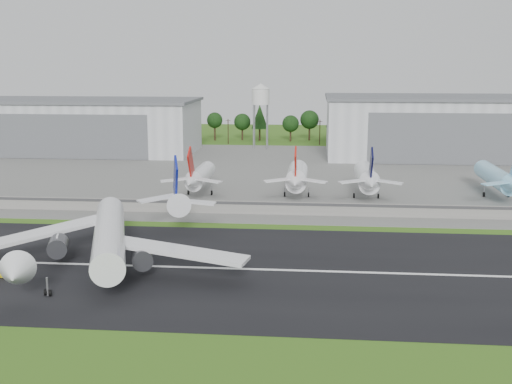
# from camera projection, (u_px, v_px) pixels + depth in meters

# --- Properties ---
(ground) EXTENTS (600.00, 600.00, 0.00)m
(ground) POSITION_uv_depth(u_px,v_px,m) (199.00, 286.00, 112.87)
(ground) COLOR #305C15
(ground) RESTS_ON ground
(runway) EXTENTS (320.00, 60.00, 0.10)m
(runway) POSITION_uv_depth(u_px,v_px,m) (209.00, 268.00, 122.62)
(runway) COLOR black
(runway) RESTS_ON ground
(runway_centerline) EXTENTS (220.00, 1.00, 0.02)m
(runway_centerline) POSITION_uv_depth(u_px,v_px,m) (209.00, 268.00, 122.60)
(runway_centerline) COLOR white
(runway_centerline) RESTS_ON runway
(apron) EXTENTS (320.00, 150.00, 0.10)m
(apron) POSITION_uv_depth(u_px,v_px,m) (259.00, 172.00, 229.97)
(apron) COLOR slate
(apron) RESTS_ON ground
(blast_fence) EXTENTS (240.00, 0.61, 3.50)m
(blast_fence) POSITION_uv_depth(u_px,v_px,m) (237.00, 207.00, 166.17)
(blast_fence) COLOR gray
(blast_fence) RESTS_ON ground
(hangar_west) EXTENTS (97.00, 44.00, 23.20)m
(hangar_west) POSITION_uv_depth(u_px,v_px,m) (85.00, 126.00, 278.75)
(hangar_west) COLOR silver
(hangar_west) RESTS_ON ground
(hangar_east) EXTENTS (102.00, 47.00, 25.20)m
(hangar_east) POSITION_uv_depth(u_px,v_px,m) (449.00, 127.00, 264.52)
(hangar_east) COLOR silver
(hangar_east) RESTS_ON ground
(water_tower) EXTENTS (8.40, 8.40, 29.40)m
(water_tower) POSITION_uv_depth(u_px,v_px,m) (261.00, 94.00, 288.99)
(water_tower) COLOR #99999E
(water_tower) RESTS_ON ground
(utility_poles) EXTENTS (230.00, 3.00, 12.00)m
(utility_poles) POSITION_uv_depth(u_px,v_px,m) (274.00, 144.00, 308.05)
(utility_poles) COLOR black
(utility_poles) RESTS_ON ground
(treeline) EXTENTS (320.00, 16.00, 22.00)m
(treeline) POSITION_uv_depth(u_px,v_px,m) (276.00, 141.00, 322.69)
(treeline) COLOR black
(treeline) RESTS_ON ground
(main_airliner) EXTENTS (54.72, 58.03, 18.17)m
(main_airliner) POSITION_uv_depth(u_px,v_px,m) (108.00, 242.00, 123.00)
(main_airliner) COLOR white
(main_airliner) RESTS_ON runway
(ground_vehicle) EXTENTS (5.04, 2.79, 1.33)m
(ground_vehicle) POSITION_uv_depth(u_px,v_px,m) (2.00, 273.00, 117.37)
(ground_vehicle) COLOR yellow
(ground_vehicle) RESTS_ON runway
(parked_jet_red_a) EXTENTS (7.36, 31.29, 16.35)m
(parked_jet_red_a) POSITION_uv_depth(u_px,v_px,m) (199.00, 177.00, 187.62)
(parked_jet_red_a) COLOR white
(parked_jet_red_a) RESTS_ON ground
(parked_jet_red_b) EXTENTS (7.36, 31.29, 16.77)m
(parked_jet_red_b) POSITION_uv_depth(u_px,v_px,m) (297.00, 177.00, 185.02)
(parked_jet_red_b) COLOR white
(parked_jet_red_b) RESTS_ON ground
(parked_jet_navy) EXTENTS (7.36, 31.29, 16.80)m
(parked_jet_navy) POSITION_uv_depth(u_px,v_px,m) (367.00, 178.00, 183.19)
(parked_jet_navy) COLOR white
(parked_jet_navy) RESTS_ON ground
(parked_jet_skyblue) EXTENTS (7.36, 37.29, 16.54)m
(parked_jet_skyblue) POSITION_uv_depth(u_px,v_px,m) (499.00, 178.00, 184.66)
(parked_jet_skyblue) COLOR #93DBFE
(parked_jet_skyblue) RESTS_ON ground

